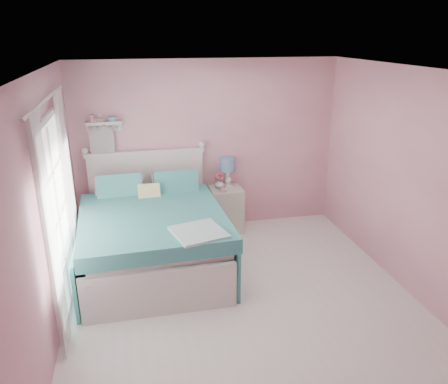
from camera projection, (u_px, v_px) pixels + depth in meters
name	position (u px, v px, depth m)	size (l,w,h in m)	color
floor	(245.00, 303.00, 5.05)	(4.50, 4.50, 0.00)	white
room_shell	(247.00, 173.00, 4.50)	(4.50, 4.50, 4.50)	#C37C95
bed	(153.00, 236.00, 5.73)	(1.85, 2.30, 1.31)	silver
nightstand	(226.00, 209.00, 6.80)	(0.48, 0.48, 0.70)	beige
table_lamp	(228.00, 166.00, 6.66)	(0.23, 0.23, 0.46)	white
vase	(219.00, 184.00, 6.64)	(0.15, 0.15, 0.16)	silver
teacup	(223.00, 189.00, 6.53)	(0.10, 0.10, 0.08)	pink
roses	(219.00, 176.00, 6.59)	(0.14, 0.11, 0.12)	#BF415F
wall_shelf	(103.00, 124.00, 6.15)	(0.50, 0.15, 0.25)	silver
hanging_dress	(103.00, 147.00, 6.25)	(0.34, 0.03, 0.72)	white
french_door	(58.00, 220.00, 4.65)	(0.04, 1.32, 2.16)	silver
curtain_near	(51.00, 241.00, 3.94)	(0.04, 0.40, 2.32)	white
curtain_far	(69.00, 187.00, 5.30)	(0.04, 0.40, 2.32)	white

